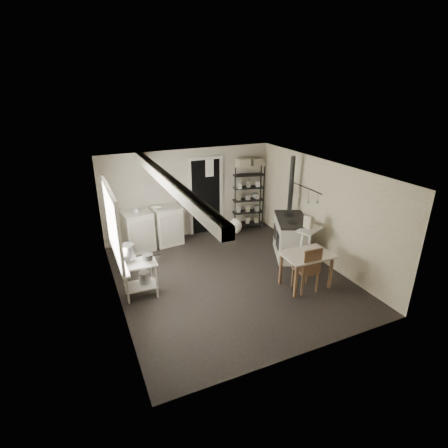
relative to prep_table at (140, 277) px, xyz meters
name	(u,v)px	position (x,y,z in m)	size (l,w,h in m)	color
floor	(230,277)	(1.84, -0.07, -0.40)	(5.00, 5.00, 0.00)	black
ceiling	(231,170)	(1.84, -0.07, 1.90)	(5.00, 5.00, 0.00)	silver
wall_back	(189,193)	(1.84, 2.43, 0.75)	(4.50, 0.02, 2.30)	#B7AE9C
wall_front	(306,290)	(1.84, -2.57, 0.75)	(4.50, 0.02, 2.30)	#B7AE9C
wall_left	(114,247)	(-0.41, -0.07, 0.75)	(0.02, 5.00, 2.30)	#B7AE9C
wall_right	(321,211)	(4.09, -0.07, 0.75)	(0.02, 5.00, 2.30)	#B7AE9C
window	(112,224)	(-0.38, 0.13, 1.10)	(0.12, 1.76, 1.28)	beige
doorway	(206,197)	(2.29, 2.40, 0.60)	(0.96, 0.10, 2.08)	beige
ceiling_beam	(169,182)	(0.64, -0.07, 1.80)	(0.18, 5.00, 0.18)	beige
wallpaper_panel	(321,211)	(4.08, -0.07, 0.75)	(0.01, 5.00, 2.30)	beige
utensil_rail	(304,187)	(4.03, 0.53, 1.15)	(0.06, 1.20, 0.44)	#B2B2B4
prep_table	(140,277)	(0.00, 0.00, 0.00)	(0.63, 0.45, 0.72)	beige
stockpot	(128,252)	(-0.16, 0.08, 0.54)	(0.26, 0.26, 0.28)	#B2B2B4
saucepan	(148,257)	(0.16, -0.10, 0.45)	(0.19, 0.19, 0.11)	#B2B2B4
bucket	(145,277)	(0.08, -0.01, -0.02)	(0.21, 0.21, 0.23)	#B2B2B4
base_cabinets	(153,229)	(0.75, 2.11, 0.06)	(1.48, 0.63, 0.97)	beige
mixing_bowl	(156,210)	(0.86, 2.05, 0.56)	(0.30, 0.30, 0.07)	silver
counter_cup	(136,213)	(0.37, 1.96, 0.57)	(0.13, 0.13, 0.11)	silver
shelf_rack	(248,195)	(3.46, 2.24, 0.55)	(0.83, 0.32, 1.76)	black
shelf_jar	(240,182)	(3.18, 2.19, 0.96)	(0.08, 0.08, 0.18)	silver
storage_box_a	(243,158)	(3.26, 2.18, 1.61)	(0.32, 0.28, 0.22)	#BFB899
storage_box_b	(255,157)	(3.66, 2.25, 1.59)	(0.31, 0.28, 0.20)	#BFB899
stove	(290,238)	(3.57, 0.29, 0.04)	(0.65, 1.18, 0.93)	beige
stovepipe	(291,185)	(3.78, 0.70, 1.19)	(0.10, 0.10, 1.30)	black
side_ledge	(308,250)	(3.59, -0.38, 0.03)	(0.61, 0.32, 0.93)	beige
oats_box	(308,224)	(3.57, -0.32, 0.61)	(0.11, 0.18, 0.27)	#BFB899
work_table	(306,269)	(3.07, -0.99, -0.02)	(0.94, 0.66, 0.72)	beige
table_cup	(320,250)	(3.27, -1.11, 0.41)	(0.10, 0.10, 0.09)	silver
chair	(306,268)	(2.99, -1.09, 0.08)	(0.40, 0.42, 0.96)	brown
flour_sack	(235,226)	(2.94, 1.95, -0.16)	(0.37, 0.31, 0.44)	white
floor_crock	(296,266)	(3.33, -0.35, -0.33)	(0.12, 0.12, 0.14)	silver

